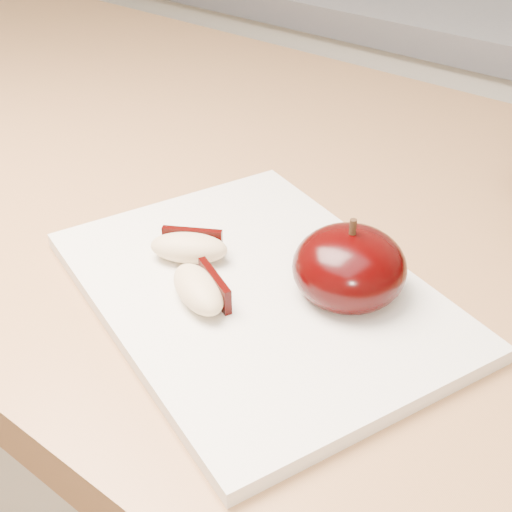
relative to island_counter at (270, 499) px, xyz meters
The scene contains 6 objects.
back_cabinet 0.70m from the island_counter, 90.00° to the left, with size 2.40×0.62×0.94m.
island_counter is the anchor object (origin of this frame).
cutting_board 0.48m from the island_counter, 57.15° to the right, with size 0.28×0.21×0.01m, color silver.
apple_half 0.51m from the island_counter, 36.24° to the right, with size 0.10×0.10×0.07m.
apple_wedge_a 0.49m from the island_counter, 77.67° to the right, with size 0.06×0.05×0.02m.
apple_wedge_b 0.51m from the island_counter, 67.83° to the right, with size 0.06×0.05×0.02m.
Camera 1 is at (0.34, 0.05, 1.21)m, focal length 50.00 mm.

